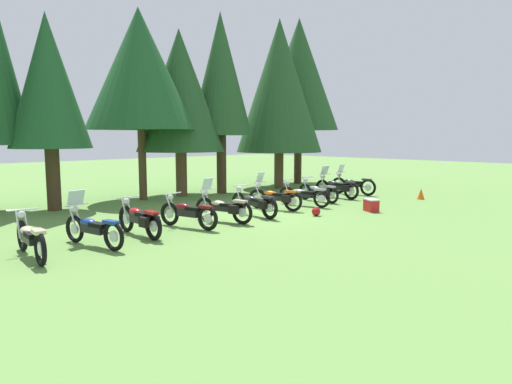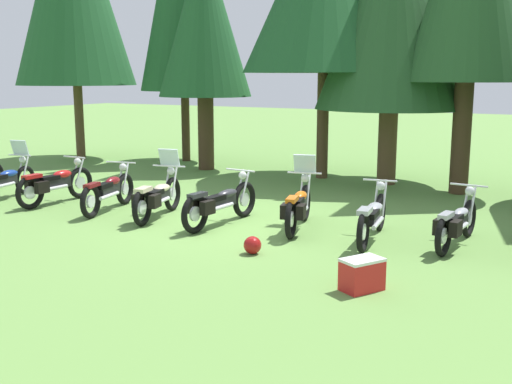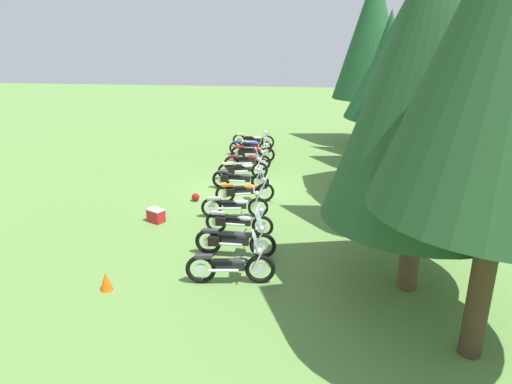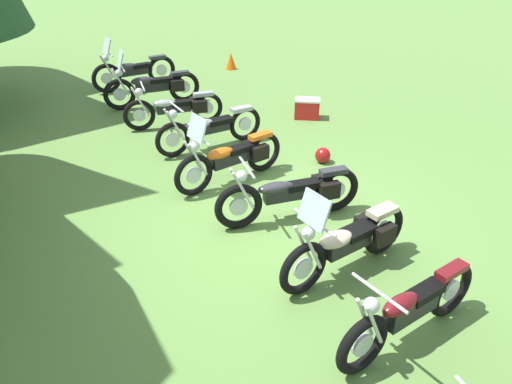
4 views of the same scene
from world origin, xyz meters
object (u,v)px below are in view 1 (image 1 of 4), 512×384
at_px(motorcycle_2, 140,219).
at_px(picnic_cooler, 371,205).
at_px(motorcycle_1, 93,228).
at_px(pine_tree_7, 299,75).
at_px(motorcycle_0, 30,238).
at_px(motorcycle_6, 275,197).
at_px(pine_tree_2, 48,82).
at_px(pine_tree_5, 221,75).
at_px(motorcycle_4, 224,208).
at_px(pine_tree_4, 180,91).
at_px(motorcycle_10, 353,185).
at_px(pine_tree_6, 279,86).
at_px(motorcycle_5, 255,203).
at_px(motorcycle_7, 303,195).
at_px(traffic_cone, 421,194).
at_px(motorcycle_3, 188,213).
at_px(motorcycle_8, 319,191).
at_px(motorcycle_9, 337,187).
at_px(pine_tree_3, 140,69).
at_px(dropped_helmet, 316,212).

distance_m(motorcycle_2, picnic_cooler, 8.44).
bearing_deg(motorcycle_1, pine_tree_7, -77.51).
bearing_deg(motorcycle_0, motorcycle_6, -78.82).
height_order(pine_tree_2, pine_tree_5, pine_tree_5).
height_order(motorcycle_4, motorcycle_6, same).
distance_m(motorcycle_6, pine_tree_5, 7.62).
height_order(motorcycle_6, picnic_cooler, motorcycle_6).
xyz_separation_m(pine_tree_5, pine_tree_7, (6.05, 0.39, 0.59)).
xyz_separation_m(motorcycle_2, pine_tree_4, (5.83, 6.33, 4.24)).
xyz_separation_m(motorcycle_4, picnic_cooler, (5.19, -2.12, -0.24)).
height_order(motorcycle_2, motorcycle_10, motorcycle_10).
distance_m(motorcycle_2, pine_tree_6, 13.57).
xyz_separation_m(motorcycle_5, motorcycle_7, (3.01, 0.36, -0.01)).
bearing_deg(traffic_cone, pine_tree_2, 147.28).
distance_m(motorcycle_3, motorcycle_8, 7.25).
bearing_deg(motorcycle_10, pine_tree_7, -29.50).
height_order(motorcycle_9, pine_tree_3, pine_tree_3).
height_order(pine_tree_2, pine_tree_6, pine_tree_6).
distance_m(motorcycle_10, traffic_cone, 3.10).
xyz_separation_m(motorcycle_3, motorcycle_6, (4.32, 0.51, 0.03)).
bearing_deg(picnic_cooler, motorcycle_2, 165.41).
bearing_deg(motorcycle_3, motorcycle_10, -96.90).
bearing_deg(motorcycle_5, traffic_cone, -99.49).
height_order(motorcycle_1, motorcycle_3, motorcycle_1).
distance_m(motorcycle_3, dropped_helmet, 4.59).
bearing_deg(pine_tree_3, motorcycle_8, -48.83).
relative_size(pine_tree_4, dropped_helmet, 24.89).
relative_size(motorcycle_7, traffic_cone, 4.81).
relative_size(motorcycle_0, motorcycle_2, 1.07).
xyz_separation_m(pine_tree_6, traffic_cone, (1.11, -7.36, -5.04)).
bearing_deg(pine_tree_3, picnic_cooler, -63.42).
relative_size(motorcycle_6, dropped_helmet, 7.31).
bearing_deg(motorcycle_8, motorcycle_0, 99.83).
bearing_deg(motorcycle_1, pine_tree_4, -58.42).
relative_size(motorcycle_9, pine_tree_2, 0.33).
height_order(motorcycle_0, pine_tree_2, pine_tree_2).
bearing_deg(motorcycle_10, motorcycle_2, 87.94).
relative_size(motorcycle_6, pine_tree_2, 0.31).
relative_size(motorcycle_4, motorcycle_8, 0.99).
height_order(motorcycle_8, pine_tree_5, pine_tree_5).
bearing_deg(dropped_helmet, traffic_cone, -4.69).
bearing_deg(pine_tree_7, motorcycle_2, -155.69).
xyz_separation_m(motorcycle_1, motorcycle_5, (5.87, 0.33, -0.02)).
xyz_separation_m(motorcycle_1, pine_tree_3, (5.33, 6.65, 5.02)).
xyz_separation_m(motorcycle_0, pine_tree_6, (14.36, 5.81, 4.82)).
distance_m(motorcycle_7, motorcycle_9, 2.92).
bearing_deg(motorcycle_4, motorcycle_7, -97.29).
relative_size(pine_tree_6, picnic_cooler, 12.88).
distance_m(motorcycle_4, dropped_helmet, 3.30).
height_order(motorcycle_10, pine_tree_4, pine_tree_4).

